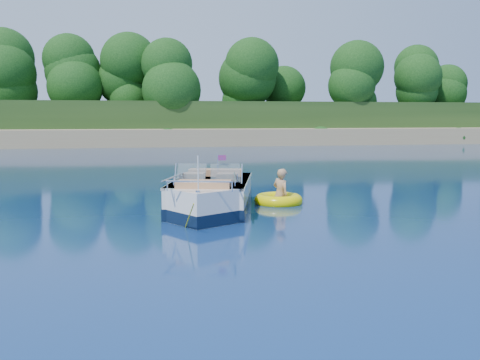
# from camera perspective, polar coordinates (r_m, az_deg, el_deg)

# --- Properties ---
(ground) EXTENTS (160.00, 160.00, 0.00)m
(ground) POSITION_cam_1_polar(r_m,az_deg,el_deg) (11.88, -3.01, -5.95)
(ground) COLOR #091A41
(ground) RESTS_ON ground
(shoreline) EXTENTS (170.00, 59.00, 6.00)m
(shoreline) POSITION_cam_1_polar(r_m,az_deg,el_deg) (75.28, -9.75, 5.47)
(shoreline) COLOR #9D825B
(shoreline) RESTS_ON ground
(treeline) EXTENTS (150.00, 7.12, 8.19)m
(treeline) POSITION_cam_1_polar(r_m,az_deg,el_deg) (52.60, -9.26, 9.92)
(treeline) COLOR #321F10
(treeline) RESTS_ON ground
(motorboat) EXTENTS (3.00, 5.71, 1.94)m
(motorboat) POSITION_cam_1_polar(r_m,az_deg,el_deg) (14.77, -3.21, -1.94)
(motorboat) COLOR silver
(motorboat) RESTS_ON ground
(tow_tube) EXTENTS (1.93, 1.93, 0.39)m
(tow_tube) POSITION_cam_1_polar(r_m,az_deg,el_deg) (16.19, 4.12, -2.16)
(tow_tube) COLOR #EBDE02
(tow_tube) RESTS_ON ground
(boy) EXTENTS (0.78, 0.95, 1.72)m
(boy) POSITION_cam_1_polar(r_m,az_deg,el_deg) (16.18, 4.23, -2.53)
(boy) COLOR tan
(boy) RESTS_ON ground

